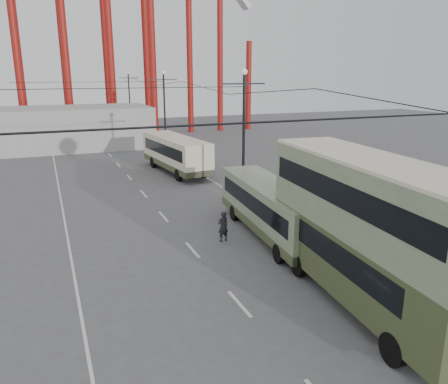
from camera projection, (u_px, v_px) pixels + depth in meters
name	position (u px, v px, depth m)	size (l,w,h in m)	color
ground	(317.00, 355.00, 14.42)	(160.00, 160.00, 0.00)	#525254
road_markings	(152.00, 201.00, 31.69)	(12.52, 120.00, 0.01)	silver
lamp_post_mid	(244.00, 136.00, 31.31)	(3.20, 0.44, 9.32)	black
lamp_post_far	(165.00, 112.00, 50.95)	(3.20, 0.44, 9.32)	black
lamp_post_distant	(130.00, 101.00, 70.59)	(3.20, 0.44, 9.32)	black
fairground_shed	(59.00, 128.00, 53.52)	(22.00, 10.00, 5.00)	#A9A9A3
double_decker_bus	(368.00, 226.00, 16.71)	(3.80, 11.33, 5.97)	#3C4626
single_decker_green	(271.00, 207.00, 24.61)	(3.33, 10.81, 3.01)	#6B7D5B
single_decker_cream	(176.00, 153.00, 40.64)	(3.83, 10.84, 3.30)	beige
pedestrian	(223.00, 227.00, 24.00)	(0.62, 0.41, 1.71)	black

